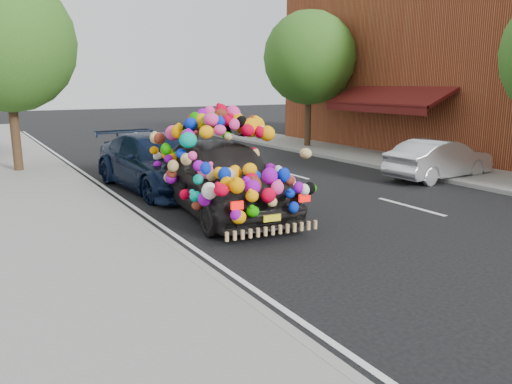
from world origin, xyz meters
TOP-DOWN VIEW (x-y plane):
  - ground at (0.00, 0.00)m, footprint 100.00×100.00m
  - sidewalk at (-4.30, 0.00)m, footprint 4.00×60.00m
  - kerb at (-2.35, 0.00)m, footprint 0.15×60.00m
  - footpath_far at (8.20, 3.00)m, footprint 3.00×40.00m
  - lane_markings at (3.60, 0.00)m, footprint 6.00×50.00m
  - tree_near_sidewalk at (-3.80, 9.50)m, footprint 4.20×4.20m
  - tree_far_b at (8.00, 10.00)m, footprint 4.00×4.00m
  - plush_art_car at (-0.43, 1.80)m, footprint 2.82×5.30m
  - navy_sedan at (-0.79, 4.99)m, footprint 2.46×5.26m
  - silver_hatchback at (7.00, 2.03)m, footprint 3.68×1.41m

SIDE VIEW (x-z plane):
  - ground at x=0.00m, z-range 0.00..0.00m
  - lane_markings at x=3.60m, z-range 0.00..0.01m
  - sidewalk at x=-4.30m, z-range 0.00..0.12m
  - footpath_far at x=8.20m, z-range 0.00..0.12m
  - kerb at x=-2.35m, z-range 0.00..0.13m
  - silver_hatchback at x=7.00m, z-range 0.00..1.20m
  - navy_sedan at x=-0.79m, z-range 0.00..1.49m
  - plush_art_car at x=-0.43m, z-range 0.04..2.36m
  - tree_far_b at x=8.00m, z-range 0.94..6.84m
  - tree_near_sidewalk at x=-3.80m, z-range 0.96..7.09m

